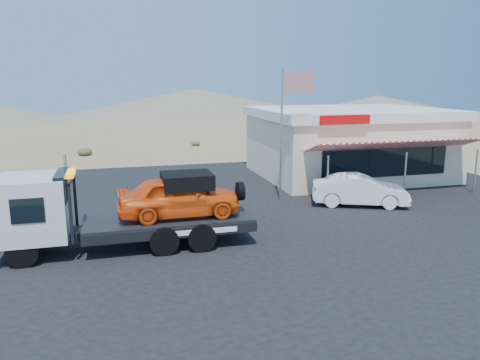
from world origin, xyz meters
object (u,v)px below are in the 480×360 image
(tow_truck, at_px, (123,206))
(white_sedan, at_px, (360,190))
(jerky_store, at_px, (348,142))
(flagpole, at_px, (287,120))

(tow_truck, distance_m, white_sedan, 10.72)
(jerky_store, bearing_deg, white_sedan, -113.18)
(white_sedan, relative_size, flagpole, 0.70)
(tow_truck, height_order, jerky_store, jerky_store)
(white_sedan, height_order, flagpole, flagpole)
(jerky_store, bearing_deg, tow_truck, -145.12)
(tow_truck, xyz_separation_m, flagpole, (7.46, 4.61, 2.32))
(flagpole, bearing_deg, tow_truck, -148.30)
(white_sedan, bearing_deg, jerky_store, -0.60)
(tow_truck, relative_size, jerky_store, 0.77)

